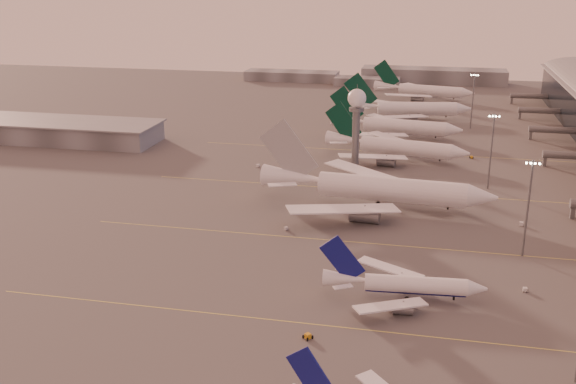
# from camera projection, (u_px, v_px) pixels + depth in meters

# --- Properties ---
(ground) EXTENTS (700.00, 700.00, 0.00)m
(ground) POSITION_uv_depth(u_px,v_px,m) (254.00, 344.00, 128.88)
(ground) COLOR #504E4E
(ground) RESTS_ON ground
(taxiway_markings) EXTENTS (180.00, 185.25, 0.02)m
(taxiway_markings) POSITION_uv_depth(u_px,v_px,m) (421.00, 246.00, 174.84)
(taxiway_markings) COLOR #E9DC52
(taxiway_markings) RESTS_ON ground
(hangar) EXTENTS (82.00, 27.00, 8.50)m
(hangar) POSITION_uv_depth(u_px,v_px,m) (63.00, 131.00, 281.57)
(hangar) COLOR #595C60
(hangar) RESTS_ON ground
(radar_tower) EXTENTS (6.40, 6.40, 31.10)m
(radar_tower) POSITION_uv_depth(u_px,v_px,m) (356.00, 114.00, 232.71)
(radar_tower) COLOR slate
(radar_tower) RESTS_ON ground
(mast_b) EXTENTS (3.60, 0.56, 25.00)m
(mast_b) POSITION_uv_depth(u_px,v_px,m) (528.00, 204.00, 164.59)
(mast_b) COLOR slate
(mast_b) RESTS_ON ground
(mast_c) EXTENTS (3.60, 0.56, 25.00)m
(mast_c) POSITION_uv_depth(u_px,v_px,m) (491.00, 148.00, 216.65)
(mast_c) COLOR slate
(mast_c) RESTS_ON ground
(mast_d) EXTENTS (3.60, 0.56, 25.00)m
(mast_d) POSITION_uv_depth(u_px,v_px,m) (473.00, 98.00, 300.59)
(mast_d) COLOR slate
(mast_d) RESTS_ON ground
(distant_horizon) EXTENTS (165.00, 37.50, 9.00)m
(distant_horizon) POSITION_uv_depth(u_px,v_px,m) (389.00, 76.00, 428.95)
(distant_horizon) COLOR #595C60
(distant_horizon) RESTS_ON ground
(narrowbody_mid) EXTENTS (36.21, 28.82, 14.14)m
(narrowbody_mid) POSITION_uv_depth(u_px,v_px,m) (404.00, 287.00, 145.85)
(narrowbody_mid) COLOR white
(narrowbody_mid) RESTS_ON ground
(widebody_white) EXTENTS (72.10, 57.57, 25.36)m
(widebody_white) POSITION_uv_depth(u_px,v_px,m) (376.00, 193.00, 202.34)
(widebody_white) COLOR white
(widebody_white) RESTS_ON ground
(greentail_a) EXTENTS (55.69, 44.54, 20.45)m
(greentail_a) POSITION_uv_depth(u_px,v_px,m) (396.00, 150.00, 254.28)
(greentail_a) COLOR white
(greentail_a) RESTS_ON ground
(greentail_b) EXTENTS (57.50, 46.16, 20.94)m
(greentail_b) POSITION_uv_depth(u_px,v_px,m) (396.00, 129.00, 287.64)
(greentail_b) COLOR white
(greentail_b) RESTS_ON ground
(greentail_c) EXTENTS (60.83, 48.79, 22.19)m
(greentail_c) POSITION_uv_depth(u_px,v_px,m) (408.00, 111.00, 322.67)
(greentail_c) COLOR white
(greentail_c) RESTS_ON ground
(greentail_d) EXTENTS (56.19, 44.93, 20.65)m
(greentail_d) POSITION_uv_depth(u_px,v_px,m) (423.00, 93.00, 373.46)
(greentail_d) COLOR white
(greentail_d) RESTS_ON ground
(gsv_tug_mid) EXTENTS (4.07, 3.85, 1.01)m
(gsv_tug_mid) POSITION_uv_depth(u_px,v_px,m) (308.00, 336.00, 130.65)
(gsv_tug_mid) COLOR gold
(gsv_tug_mid) RESTS_ON ground
(gsv_truck_b) EXTENTS (4.91, 1.90, 1.98)m
(gsv_truck_b) POSITION_uv_depth(u_px,v_px,m) (527.00, 288.00, 149.60)
(gsv_truck_b) COLOR silver
(gsv_truck_b) RESTS_ON ground
(gsv_truck_c) EXTENTS (4.55, 4.48, 1.90)m
(gsv_truck_c) POSITION_uv_depth(u_px,v_px,m) (287.00, 227.00, 185.42)
(gsv_truck_c) COLOR silver
(gsv_truck_c) RESTS_ON ground
(gsv_catering_b) EXTENTS (5.66, 3.18, 4.40)m
(gsv_catering_b) POSITION_uv_depth(u_px,v_px,m) (523.00, 219.00, 187.91)
(gsv_catering_b) COLOR silver
(gsv_catering_b) RESTS_ON ground
(gsv_tug_far) EXTENTS (4.37, 4.49, 1.12)m
(gsv_tug_far) POSITION_uv_depth(u_px,v_px,m) (401.00, 189.00, 218.80)
(gsv_tug_far) COLOR gold
(gsv_tug_far) RESTS_ON ground
(gsv_truck_d) EXTENTS (2.52, 5.77, 2.26)m
(gsv_truck_d) POSITION_uv_depth(u_px,v_px,m) (258.00, 164.00, 244.92)
(gsv_truck_d) COLOR silver
(gsv_truck_d) RESTS_ON ground
(gsv_tug_hangar) EXTENTS (3.26, 2.15, 0.88)m
(gsv_tug_hangar) POSITION_uv_depth(u_px,v_px,m) (471.00, 157.00, 256.12)
(gsv_tug_hangar) COLOR gold
(gsv_tug_hangar) RESTS_ON ground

